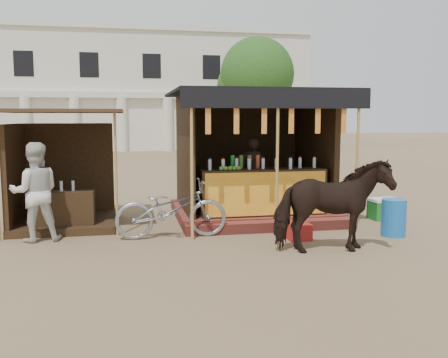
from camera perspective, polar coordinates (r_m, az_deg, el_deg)
name	(u,v)px	position (r m, az deg, el deg)	size (l,w,h in m)	color
ground	(244,262)	(7.85, 2.27, -9.42)	(120.00, 120.00, 0.00)	#846B4C
main_stall	(253,172)	(11.09, 3.34, 0.81)	(3.60, 3.61, 2.78)	brown
secondary_stall	(57,185)	(10.74, -18.58, -0.67)	(2.40, 2.40, 2.38)	#372714
cow	(332,206)	(8.35, 12.21, -3.04)	(0.84, 1.85, 1.57)	black
motorbike	(171,209)	(9.28, -6.03, -3.44)	(0.72, 2.06, 1.08)	gray
bystander	(35,192)	(9.56, -20.79, -1.41)	(0.87, 0.68, 1.79)	silver
blue_barrel	(394,218)	(9.95, 18.82, -4.19)	(0.46, 0.46, 0.70)	blue
red_crate	(298,231)	(9.29, 8.50, -5.93)	(0.40, 0.41, 0.30)	#A51F1B
cooler	(384,209)	(11.53, 17.84, -3.24)	(0.67, 0.48, 0.46)	#197128
background_building	(122,93)	(37.31, -11.60, 9.59)	(26.00, 7.45, 8.18)	silver
tree	(253,77)	(30.51, 3.39, 11.55)	(4.50, 4.40, 7.00)	#382314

